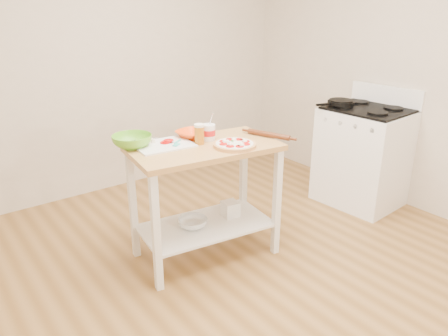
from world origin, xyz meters
name	(u,v)px	position (x,y,z in m)	size (l,w,h in m)	color
room_shell	(267,94)	(0.00, 0.00, 1.35)	(4.04, 4.54, 2.74)	olive
prep_island	(205,178)	(-0.08, 0.55, 0.64)	(1.13, 0.72, 0.90)	tan
gas_stove	(363,156)	(1.68, 0.44, 0.47)	(0.68, 0.77, 1.11)	white
skillet	(340,103)	(1.53, 0.65, 0.98)	(0.39, 0.25, 0.03)	black
pizza	(235,144)	(0.07, 0.40, 0.92)	(0.31, 0.31, 0.05)	#E9AA63
cutting_board	(163,145)	(-0.32, 0.72, 0.91)	(0.43, 0.34, 0.04)	white
spatula	(177,143)	(-0.24, 0.67, 0.92)	(0.13, 0.12, 0.01)	#36BCB2
knife	(135,141)	(-0.46, 0.88, 0.92)	(0.27, 0.03, 0.01)	silver
orange_bowl	(192,134)	(-0.05, 0.76, 0.93)	(0.23, 0.23, 0.06)	#FF5010
green_bowl	(132,141)	(-0.51, 0.83, 0.94)	(0.28, 0.28, 0.09)	#66B828
beer_pint	(199,134)	(-0.09, 0.60, 0.97)	(0.07, 0.07, 0.15)	#B56913
yogurt_tub	(209,132)	(0.02, 0.64, 0.96)	(0.10, 0.10, 0.21)	white
rolling_pin	(269,135)	(0.41, 0.42, 0.92)	(0.04, 0.04, 0.35)	#5C2C15
shelf_glass_bowl	(193,223)	(-0.19, 0.58, 0.29)	(0.22, 0.22, 0.07)	silver
shelf_bin	(230,209)	(0.16, 0.55, 0.32)	(0.12, 0.12, 0.12)	white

